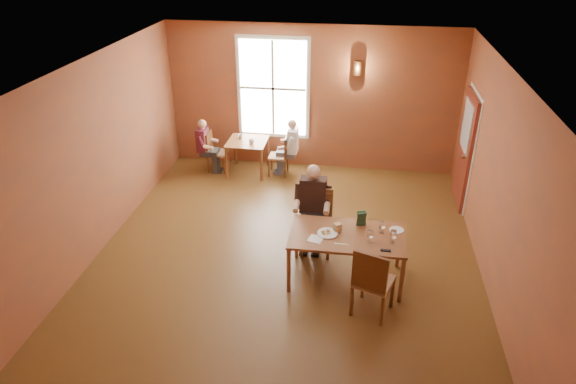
# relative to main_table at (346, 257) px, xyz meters

# --- Properties ---
(ground) EXTENTS (6.00, 7.00, 0.01)m
(ground) POSITION_rel_main_table_xyz_m (-0.96, 0.45, -0.39)
(ground) COLOR brown
(ground) RESTS_ON ground
(wall_back) EXTENTS (6.00, 0.04, 3.00)m
(wall_back) POSITION_rel_main_table_xyz_m (-0.96, 3.95, 1.11)
(wall_back) COLOR brown
(wall_back) RESTS_ON ground
(wall_front) EXTENTS (6.00, 0.04, 3.00)m
(wall_front) POSITION_rel_main_table_xyz_m (-0.96, -3.05, 1.11)
(wall_front) COLOR brown
(wall_front) RESTS_ON ground
(wall_left) EXTENTS (0.04, 7.00, 3.00)m
(wall_left) POSITION_rel_main_table_xyz_m (-3.96, 0.45, 1.11)
(wall_left) COLOR brown
(wall_left) RESTS_ON ground
(wall_right) EXTENTS (0.04, 7.00, 3.00)m
(wall_right) POSITION_rel_main_table_xyz_m (2.04, 0.45, 1.11)
(wall_right) COLOR brown
(wall_right) RESTS_ON ground
(ceiling) EXTENTS (6.00, 7.00, 0.04)m
(ceiling) POSITION_rel_main_table_xyz_m (-0.96, 0.45, 2.61)
(ceiling) COLOR white
(ceiling) RESTS_ON wall_back
(window) EXTENTS (1.36, 0.10, 1.96)m
(window) POSITION_rel_main_table_xyz_m (-1.76, 3.90, 1.31)
(window) COLOR white
(window) RESTS_ON wall_back
(door) EXTENTS (0.12, 1.04, 2.10)m
(door) POSITION_rel_main_table_xyz_m (1.98, 2.75, 0.66)
(door) COLOR maroon
(door) RESTS_ON ground
(wall_sconce) EXTENTS (0.16, 0.16, 0.28)m
(wall_sconce) POSITION_rel_main_table_xyz_m (-0.06, 3.85, 1.81)
(wall_sconce) COLOR brown
(wall_sconce) RESTS_ON wall_back
(main_table) EXTENTS (1.65, 0.93, 0.77)m
(main_table) POSITION_rel_main_table_xyz_m (0.00, 0.00, 0.00)
(main_table) COLOR brown
(main_table) RESTS_ON ground
(chair_diner_main) EXTENTS (0.46, 0.46, 1.04)m
(chair_diner_main) POSITION_rel_main_table_xyz_m (-0.50, 0.65, 0.13)
(chair_diner_main) COLOR #422213
(chair_diner_main) RESTS_ON ground
(diner_main) EXTENTS (0.54, 0.54, 1.36)m
(diner_main) POSITION_rel_main_table_xyz_m (-0.50, 0.62, 0.29)
(diner_main) COLOR black
(diner_main) RESTS_ON ground
(chair_empty) EXTENTS (0.60, 0.60, 1.06)m
(chair_empty) POSITION_rel_main_table_xyz_m (0.40, -0.68, 0.14)
(chair_empty) COLOR #452A10
(chair_empty) RESTS_ON ground
(plate_food) EXTENTS (0.31, 0.31, 0.04)m
(plate_food) POSITION_rel_main_table_xyz_m (-0.28, -0.03, 0.41)
(plate_food) COLOR white
(plate_food) RESTS_ON main_table
(sandwich) EXTENTS (0.13, 0.13, 0.12)m
(sandwich) POSITION_rel_main_table_xyz_m (-0.15, 0.06, 0.44)
(sandwich) COLOR tan
(sandwich) RESTS_ON main_table
(goblet_a) EXTENTS (0.10, 0.10, 0.20)m
(goblet_a) POSITION_rel_main_table_xyz_m (0.48, 0.13, 0.49)
(goblet_a) COLOR white
(goblet_a) RESTS_ON main_table
(goblet_b) EXTENTS (0.11, 0.11, 0.21)m
(goblet_b) POSITION_rel_main_table_xyz_m (0.63, -0.12, 0.49)
(goblet_b) COLOR white
(goblet_b) RESTS_ON main_table
(goblet_c) EXTENTS (0.11, 0.11, 0.20)m
(goblet_c) POSITION_rel_main_table_xyz_m (0.32, -0.15, 0.49)
(goblet_c) COLOR white
(goblet_c) RESTS_ON main_table
(menu_stand) EXTENTS (0.15, 0.11, 0.22)m
(menu_stand) POSITION_rel_main_table_xyz_m (0.19, 0.29, 0.50)
(menu_stand) COLOR #244630
(menu_stand) RESTS_ON main_table
(knife) EXTENTS (0.21, 0.03, 0.00)m
(knife) POSITION_rel_main_table_xyz_m (-0.06, -0.26, 0.39)
(knife) COLOR silver
(knife) RESTS_ON main_table
(napkin) EXTENTS (0.24, 0.24, 0.01)m
(napkin) POSITION_rel_main_table_xyz_m (-0.44, -0.19, 0.39)
(napkin) COLOR white
(napkin) RESTS_ON main_table
(side_plate) EXTENTS (0.23, 0.23, 0.02)m
(side_plate) POSITION_rel_main_table_xyz_m (0.70, 0.21, 0.40)
(side_plate) COLOR silver
(side_plate) RESTS_ON main_table
(sunglasses) EXTENTS (0.14, 0.05, 0.02)m
(sunglasses) POSITION_rel_main_table_xyz_m (0.54, -0.34, 0.40)
(sunglasses) COLOR black
(sunglasses) RESTS_ON main_table
(second_table) EXTENTS (0.80, 0.80, 0.71)m
(second_table) POSITION_rel_main_table_xyz_m (-2.23, 3.40, -0.03)
(second_table) COLOR brown
(second_table) RESTS_ON ground
(chair_diner_white) EXTENTS (0.38, 0.38, 0.85)m
(chair_diner_white) POSITION_rel_main_table_xyz_m (-1.58, 3.40, 0.04)
(chair_diner_white) COLOR brown
(chair_diner_white) RESTS_ON ground
(diner_white) EXTENTS (0.46, 0.46, 1.15)m
(diner_white) POSITION_rel_main_table_xyz_m (-1.55, 3.40, 0.19)
(diner_white) COLOR silver
(diner_white) RESTS_ON ground
(chair_diner_maroon) EXTENTS (0.38, 0.38, 0.85)m
(chair_diner_maroon) POSITION_rel_main_table_xyz_m (-2.88, 3.40, 0.04)
(chair_diner_maroon) COLOR brown
(chair_diner_maroon) RESTS_ON ground
(diner_maroon) EXTENTS (0.45, 0.45, 1.11)m
(diner_maroon) POSITION_rel_main_table_xyz_m (-2.91, 3.40, 0.17)
(diner_maroon) COLOR #5F1414
(diner_maroon) RESTS_ON ground
(cup_a) EXTENTS (0.14, 0.14, 0.09)m
(cup_a) POSITION_rel_main_table_xyz_m (-2.11, 3.28, 0.37)
(cup_a) COLOR white
(cup_a) RESTS_ON second_table
(cup_b) EXTENTS (0.10, 0.10, 0.09)m
(cup_b) POSITION_rel_main_table_xyz_m (-2.40, 3.52, 0.37)
(cup_b) COLOR white
(cup_b) RESTS_ON second_table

